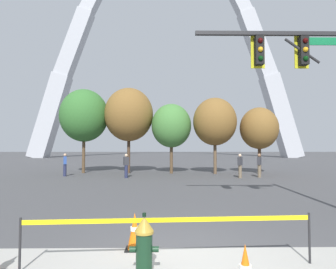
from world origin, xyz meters
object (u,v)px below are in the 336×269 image
object	(u,v)px
traffic_cone_curb_edge	(135,232)
monument_arch	(166,49)
pedestrian_standing_center	(259,165)
pedestrian_near_trees	(65,165)
traffic_signal_gantry	(312,82)
pedestrian_walking_right	(240,166)
pedestrian_walking_left	(126,165)
fire_hydrant	(144,246)

from	to	relation	value
traffic_cone_curb_edge	monument_arch	size ratio (longest dim) A/B	0.01
traffic_cone_curb_edge	monument_arch	bearing A→B (deg)	88.95
pedestrian_standing_center	pedestrian_near_trees	bearing A→B (deg)	176.20
monument_arch	pedestrian_near_trees	size ratio (longest dim) A/B	33.32
traffic_signal_gantry	pedestrian_standing_center	distance (m)	11.08
traffic_signal_gantry	pedestrian_near_trees	bearing A→B (deg)	135.60
pedestrian_standing_center	pedestrian_walking_right	world-z (taller)	same
pedestrian_near_trees	pedestrian_walking_right	bearing A→B (deg)	-6.31
traffic_signal_gantry	monument_arch	xyz separation A→B (m)	(-4.30, 47.11, 17.51)
traffic_cone_curb_edge	pedestrian_walking_right	world-z (taller)	pedestrian_walking_right
pedestrian_near_trees	pedestrian_standing_center	bearing A→B (deg)	-3.80
pedestrian_walking_left	pedestrian_standing_center	xyz separation A→B (m)	(8.92, 0.21, 0.00)
fire_hydrant	pedestrian_standing_center	bearing A→B (deg)	65.41
traffic_cone_curb_edge	pedestrian_near_trees	world-z (taller)	pedestrian_near_trees
monument_arch	pedestrian_standing_center	xyz separation A→B (m)	(6.06, -36.67, -20.76)
fire_hydrant	pedestrian_walking_right	distance (m)	15.19
pedestrian_walking_right	monument_arch	bearing A→B (deg)	97.14
fire_hydrant	traffic_signal_gantry	bearing A→B (deg)	40.46
pedestrian_standing_center	pedestrian_walking_right	bearing A→B (deg)	-162.97
pedestrian_standing_center	pedestrian_near_trees	distance (m)	13.37
traffic_cone_curb_edge	pedestrian_walking_right	bearing A→B (deg)	66.93
traffic_cone_curb_edge	pedestrian_standing_center	bearing A→B (deg)	62.67
traffic_cone_curb_edge	pedestrian_standing_center	size ratio (longest dim) A/B	0.46
traffic_signal_gantry	pedestrian_walking_right	xyz separation A→B (m)	(0.35, 10.01, -3.25)
monument_arch	traffic_cone_curb_edge	bearing A→B (deg)	-91.05
fire_hydrant	pedestrian_standing_center	distance (m)	16.13
monument_arch	fire_hydrant	bearing A→B (deg)	-90.72
pedestrian_walking_left	monument_arch	bearing A→B (deg)	85.57
fire_hydrant	pedestrian_walking_right	xyz separation A→B (m)	(5.30, 14.23, 0.35)
traffic_cone_curb_edge	pedestrian_walking_left	size ratio (longest dim) A/B	0.46
traffic_cone_curb_edge	monument_arch	distance (m)	54.48
traffic_signal_gantry	pedestrian_standing_center	bearing A→B (deg)	80.41
fire_hydrant	traffic_cone_curb_edge	bearing A→B (deg)	103.08
traffic_cone_curb_edge	pedestrian_walking_right	distance (m)	14.21
pedestrian_walking_left	pedestrian_walking_right	size ratio (longest dim) A/B	1.00
traffic_signal_gantry	pedestrian_walking_left	size ratio (longest dim) A/B	3.77
pedestrian_walking_left	traffic_cone_curb_edge	bearing A→B (deg)	-81.70
pedestrian_standing_center	pedestrian_near_trees	size ratio (longest dim) A/B	1.00
fire_hydrant	pedestrian_near_trees	bearing A→B (deg)	113.08
traffic_cone_curb_edge	pedestrian_walking_left	xyz separation A→B (m)	(-1.94, 13.29, 0.46)
fire_hydrant	pedestrian_walking_left	world-z (taller)	pedestrian_walking_left
pedestrian_walking_left	pedestrian_standing_center	bearing A→B (deg)	1.36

